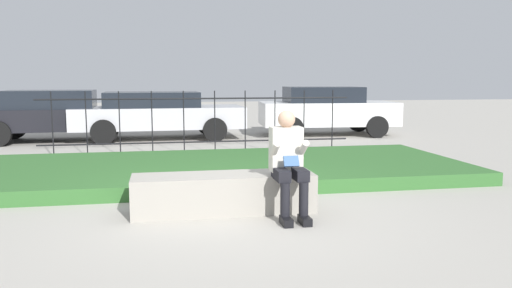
{
  "coord_description": "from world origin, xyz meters",
  "views": [
    {
      "loc": [
        -0.78,
        -6.05,
        1.65
      ],
      "look_at": [
        0.57,
        1.17,
        0.69
      ],
      "focal_mm": 35.0,
      "sensor_mm": 36.0,
      "label": 1
    }
  ],
  "objects_px": {
    "car_parked_center": "(158,113)",
    "car_parked_left": "(56,114)",
    "car_parked_right": "(326,110)",
    "person_seated_reader": "(288,159)",
    "stone_bench": "(224,195)"
  },
  "relations": [
    {
      "from": "person_seated_reader",
      "to": "car_parked_left",
      "type": "height_order",
      "value": "car_parked_left"
    },
    {
      "from": "car_parked_left",
      "to": "car_parked_right",
      "type": "bearing_deg",
      "value": -1.6
    },
    {
      "from": "car_parked_right",
      "to": "car_parked_left",
      "type": "distance_m",
      "value": 7.53
    },
    {
      "from": "person_seated_reader",
      "to": "car_parked_center",
      "type": "bearing_deg",
      "value": 101.06
    },
    {
      "from": "person_seated_reader",
      "to": "stone_bench",
      "type": "bearing_deg",
      "value": 155.56
    },
    {
      "from": "stone_bench",
      "to": "car_parked_left",
      "type": "bearing_deg",
      "value": 114.05
    },
    {
      "from": "person_seated_reader",
      "to": "car_parked_left",
      "type": "bearing_deg",
      "value": 117.37
    },
    {
      "from": "stone_bench",
      "to": "car_parked_center",
      "type": "xyz_separation_m",
      "value": [
        -0.87,
        7.87,
        0.5
      ]
    },
    {
      "from": "car_parked_right",
      "to": "car_parked_left",
      "type": "height_order",
      "value": "car_parked_right"
    },
    {
      "from": "person_seated_reader",
      "to": "car_parked_center",
      "type": "relative_size",
      "value": 0.28
    },
    {
      "from": "car_parked_right",
      "to": "car_parked_center",
      "type": "relative_size",
      "value": 0.87
    },
    {
      "from": "car_parked_right",
      "to": "car_parked_center",
      "type": "height_order",
      "value": "car_parked_right"
    },
    {
      "from": "car_parked_center",
      "to": "car_parked_right",
      "type": "bearing_deg",
      "value": -0.31
    },
    {
      "from": "stone_bench",
      "to": "car_parked_left",
      "type": "relative_size",
      "value": 0.54
    },
    {
      "from": "car_parked_center",
      "to": "car_parked_left",
      "type": "bearing_deg",
      "value": 177.93
    }
  ]
}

